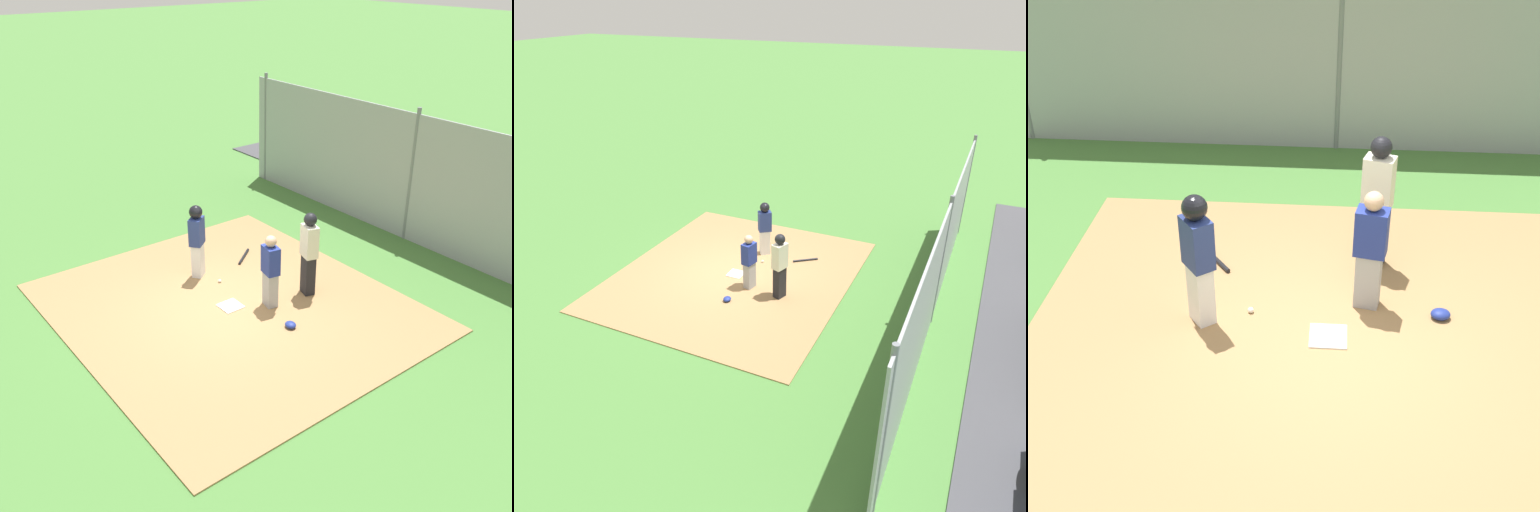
% 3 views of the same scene
% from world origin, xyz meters
% --- Properties ---
extents(ground_plane, '(140.00, 140.00, 0.00)m').
position_xyz_m(ground_plane, '(0.00, 0.00, 0.00)').
color(ground_plane, '#477A38').
extents(dirt_infield, '(7.20, 6.40, 0.03)m').
position_xyz_m(dirt_infield, '(0.00, 0.00, 0.01)').
color(dirt_infield, '#9E774C').
rests_on(dirt_infield, ground_plane).
extents(home_plate, '(0.44, 0.44, 0.02)m').
position_xyz_m(home_plate, '(0.00, 0.00, 0.04)').
color(home_plate, white).
rests_on(home_plate, dirt_infield).
extents(catcher, '(0.42, 0.33, 1.58)m').
position_xyz_m(catcher, '(-0.46, -0.68, 0.85)').
color(catcher, '#9E9EA3').
rests_on(catcher, dirt_infield).
extents(umpire, '(0.44, 0.36, 1.85)m').
position_xyz_m(umpire, '(-0.56, -1.63, 1.01)').
color(umpire, black).
rests_on(umpire, dirt_infield).
extents(runner, '(0.44, 0.46, 1.70)m').
position_xyz_m(runner, '(1.53, -0.21, 1.01)').
color(runner, silver).
rests_on(runner, dirt_infield).
extents(baseball_bat, '(0.52, 0.65, 0.06)m').
position_xyz_m(baseball_bat, '(1.60, -1.54, 0.06)').
color(baseball_bat, black).
rests_on(baseball_bat, dirt_infield).
extents(catcher_mask, '(0.24, 0.20, 0.12)m').
position_xyz_m(catcher_mask, '(-1.35, -0.47, 0.09)').
color(catcher_mask, navy).
rests_on(catcher_mask, dirt_infield).
extents(baseball, '(0.07, 0.07, 0.07)m').
position_xyz_m(baseball, '(0.96, -0.40, 0.07)').
color(baseball, white).
rests_on(baseball, dirt_infield).
extents(backstop_fence, '(12.00, 0.10, 3.35)m').
position_xyz_m(backstop_fence, '(0.00, -5.50, 1.60)').
color(backstop_fence, '#93999E').
rests_on(backstop_fence, ground_plane).
extents(parking_lot, '(18.00, 5.20, 0.04)m').
position_xyz_m(parking_lot, '(0.00, -9.18, 0.02)').
color(parking_lot, '#424247').
rests_on(parking_lot, ground_plane).
extents(parked_car_dark, '(4.25, 1.97, 1.28)m').
position_xyz_m(parked_car_dark, '(-0.37, -9.01, 0.61)').
color(parked_car_dark, black).
rests_on(parked_car_dark, parking_lot).
extents(parked_car_white, '(4.37, 2.26, 1.28)m').
position_xyz_m(parked_car_white, '(5.62, -9.20, 0.61)').
color(parked_car_white, silver).
rests_on(parked_car_white, parking_lot).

